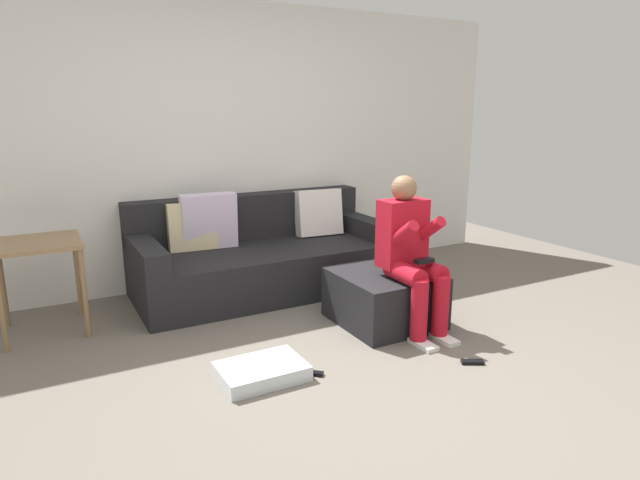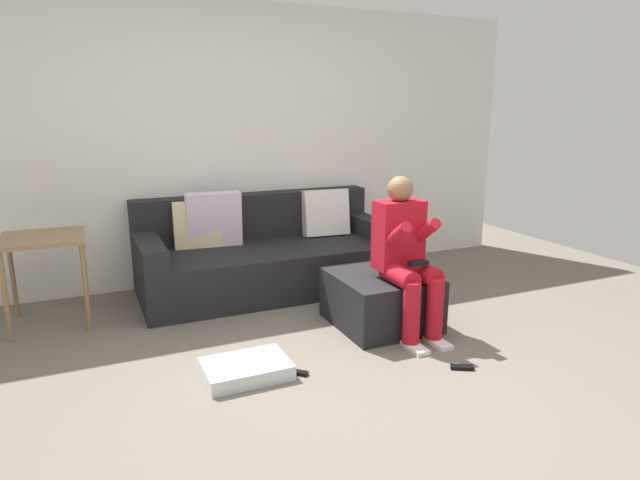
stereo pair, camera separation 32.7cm
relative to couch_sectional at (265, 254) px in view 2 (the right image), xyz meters
name	(u,v)px [view 2 (the right image)]	position (x,y,z in m)	size (l,w,h in m)	color
ground_plane	(350,389)	(-0.15, -1.95, -0.31)	(7.65, 7.65, 0.00)	#6B6359
wall_back	(232,145)	(-0.15, 0.47, 0.94)	(5.88, 0.10, 2.49)	silver
couch_sectional	(265,254)	(0.00, 0.00, 0.00)	(2.20, 0.98, 0.87)	black
ottoman	(381,299)	(0.51, -1.17, -0.11)	(0.68, 0.72, 0.39)	black
person_seated	(406,253)	(0.59, -1.36, 0.29)	(0.34, 0.61, 1.12)	red
storage_bin	(246,369)	(-0.64, -1.55, -0.26)	(0.51, 0.36, 0.09)	silver
side_table	(44,250)	(-1.74, -0.15, 0.27)	(0.56, 0.57, 0.67)	olive
remote_near_ottoman	(462,367)	(0.61, -2.01, -0.30)	(0.14, 0.05, 0.02)	black
remote_by_storage_bin	(294,372)	(-0.37, -1.64, -0.30)	(0.17, 0.04, 0.02)	black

